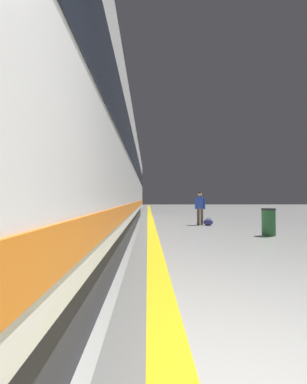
{
  "coord_description": "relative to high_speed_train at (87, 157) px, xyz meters",
  "views": [
    {
      "loc": [
        -1.21,
        -0.59,
        1.23
      ],
      "look_at": [
        -1.07,
        6.35,
        1.39
      ],
      "focal_mm": 26.66,
      "sensor_mm": 36.0,
      "label": 1
    }
  ],
  "objects": [
    {
      "name": "safety_line_strip",
      "position": [
        2.02,
        1.86,
        -2.5
      ],
      "size": [
        0.36,
        80.0,
        0.01
      ],
      "primitive_type": "cube",
      "color": "yellow",
      "rests_on": "ground"
    },
    {
      "name": "passenger_near",
      "position": [
        4.3,
        4.57,
        -1.6
      ],
      "size": [
        0.46,
        0.28,
        1.56
      ],
      "color": "brown",
      "rests_on": "ground"
    },
    {
      "name": "high_speed_train",
      "position": [
        0.0,
        0.0,
        0.0
      ],
      "size": [
        2.94,
        26.84,
        4.97
      ],
      "color": "#38383D",
      "rests_on": "ground"
    },
    {
      "name": "duffel_bag_near",
      "position": [
        4.62,
        4.29,
        -2.35
      ],
      "size": [
        0.44,
        0.26,
        0.36
      ],
      "color": "navy",
      "rests_on": "ground"
    },
    {
      "name": "tactile_edge_band",
      "position": [
        1.73,
        1.86,
        -2.5
      ],
      "size": [
        0.53,
        80.0,
        0.01
      ],
      "primitive_type": "cube",
      "color": "slate",
      "rests_on": "ground"
    },
    {
      "name": "waste_bin",
      "position": [
        5.87,
        0.68,
        -2.04
      ],
      "size": [
        0.46,
        0.46,
        0.91
      ],
      "color": "#2D6638",
      "rests_on": "ground"
    }
  ]
}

